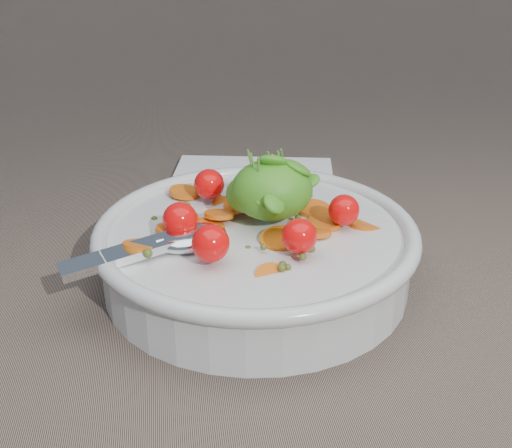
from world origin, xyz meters
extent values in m
plane|color=#796556|center=(0.00, 0.00, 0.00)|extent=(6.00, 6.00, 0.00)
cylinder|color=silver|center=(0.00, 0.02, 0.02)|extent=(0.24, 0.24, 0.05)
torus|color=silver|center=(0.00, 0.02, 0.05)|extent=(0.25, 0.25, 0.01)
cylinder|color=silver|center=(0.00, 0.02, 0.00)|extent=(0.12, 0.12, 0.01)
cylinder|color=brown|center=(0.00, 0.02, 0.02)|extent=(0.22, 0.22, 0.04)
cylinder|color=orange|center=(0.04, 0.01, 0.05)|extent=(0.03, 0.03, 0.01)
cylinder|color=orange|center=(0.02, 0.00, 0.05)|extent=(0.03, 0.03, 0.01)
cylinder|color=orange|center=(0.06, 0.02, 0.05)|extent=(0.04, 0.04, 0.01)
cylinder|color=orange|center=(-0.05, 0.09, 0.05)|extent=(0.04, 0.04, 0.01)
cylinder|color=orange|center=(-0.02, 0.07, 0.04)|extent=(0.03, 0.03, 0.01)
cylinder|color=orange|center=(0.05, 0.05, 0.05)|extent=(0.03, 0.03, 0.01)
cylinder|color=orange|center=(-0.01, 0.05, 0.05)|extent=(0.04, 0.04, 0.01)
cylinder|color=orange|center=(0.01, 0.09, 0.05)|extent=(0.03, 0.03, 0.01)
cylinder|color=orange|center=(0.00, 0.07, 0.04)|extent=(0.03, 0.03, 0.01)
cylinder|color=orange|center=(0.09, 0.02, 0.04)|extent=(0.04, 0.04, 0.01)
cylinder|color=orange|center=(-0.04, 0.03, 0.05)|extent=(0.03, 0.03, 0.01)
cylinder|color=orange|center=(0.00, -0.05, 0.04)|extent=(0.03, 0.03, 0.01)
cylinder|color=orange|center=(-0.06, 0.02, 0.05)|extent=(0.04, 0.04, 0.02)
cylinder|color=orange|center=(-0.09, 0.00, 0.05)|extent=(0.04, 0.03, 0.01)
cylinder|color=orange|center=(-0.03, 0.04, 0.05)|extent=(0.03, 0.03, 0.01)
cylinder|color=orange|center=(-0.04, 0.00, 0.05)|extent=(0.04, 0.04, 0.01)
cylinder|color=orange|center=(-0.06, 0.04, 0.05)|extent=(0.04, 0.04, 0.01)
sphere|color=#47541C|center=(0.01, -0.04, 0.05)|extent=(0.01, 0.01, 0.01)
sphere|color=#47541C|center=(-0.02, 0.09, 0.05)|extent=(0.01, 0.01, 0.01)
sphere|color=#47541C|center=(0.00, -0.02, 0.05)|extent=(0.00, 0.00, 0.00)
sphere|color=#47541C|center=(0.01, -0.04, 0.05)|extent=(0.00, 0.00, 0.00)
sphere|color=#47541C|center=(-0.05, 0.07, 0.05)|extent=(0.01, 0.01, 0.01)
sphere|color=#47541C|center=(0.04, -0.02, 0.05)|extent=(0.01, 0.01, 0.01)
sphere|color=#47541C|center=(-0.03, 0.04, 0.05)|extent=(0.01, 0.01, 0.01)
sphere|color=#47541C|center=(-0.03, 0.11, 0.05)|extent=(0.01, 0.01, 0.01)
sphere|color=#47541C|center=(-0.08, 0.05, 0.05)|extent=(0.01, 0.01, 0.01)
sphere|color=#47541C|center=(-0.08, -0.02, 0.05)|extent=(0.01, 0.01, 0.01)
sphere|color=#47541C|center=(0.04, 0.03, 0.05)|extent=(0.00, 0.00, 0.00)
sphere|color=#47541C|center=(0.04, 0.05, 0.05)|extent=(0.01, 0.01, 0.01)
sphere|color=#47541C|center=(-0.01, 0.05, 0.05)|extent=(0.01, 0.01, 0.01)
sphere|color=#47541C|center=(-0.04, 0.09, 0.05)|extent=(0.00, 0.00, 0.00)
sphere|color=#47541C|center=(-0.03, 0.00, 0.05)|extent=(0.01, 0.01, 0.01)
sphere|color=#47541C|center=(0.03, -0.04, 0.05)|extent=(0.01, 0.01, 0.01)
sphere|color=#47541C|center=(0.01, 0.12, 0.05)|extent=(0.01, 0.01, 0.01)
sphere|color=#47541C|center=(0.01, -0.04, 0.05)|extent=(0.01, 0.01, 0.01)
sphere|color=#47541C|center=(-0.01, -0.01, 0.04)|extent=(0.01, 0.01, 0.01)
sphere|color=red|center=(0.07, 0.01, 0.06)|extent=(0.02, 0.02, 0.02)
sphere|color=red|center=(0.03, 0.06, 0.06)|extent=(0.03, 0.03, 0.03)
sphere|color=red|center=(-0.03, 0.08, 0.06)|extent=(0.03, 0.03, 0.03)
sphere|color=red|center=(-0.06, 0.01, 0.06)|extent=(0.03, 0.03, 0.03)
sphere|color=red|center=(-0.04, -0.03, 0.06)|extent=(0.03, 0.03, 0.03)
sphere|color=red|center=(0.03, -0.03, 0.06)|extent=(0.03, 0.03, 0.03)
ellipsoid|color=#459321|center=(0.01, 0.03, 0.08)|extent=(0.06, 0.06, 0.05)
ellipsoid|color=#459321|center=(0.00, 0.04, 0.07)|extent=(0.04, 0.04, 0.03)
ellipsoid|color=#459321|center=(0.02, 0.02, 0.08)|extent=(0.03, 0.03, 0.02)
ellipsoid|color=#459321|center=(0.02, 0.02, 0.08)|extent=(0.02, 0.02, 0.02)
ellipsoid|color=#459321|center=(0.01, 0.04, 0.09)|extent=(0.02, 0.02, 0.01)
ellipsoid|color=#459321|center=(0.01, 0.00, 0.08)|extent=(0.02, 0.02, 0.02)
ellipsoid|color=#459321|center=(0.03, 0.06, 0.07)|extent=(0.02, 0.02, 0.02)
ellipsoid|color=#459321|center=(0.01, 0.02, 0.09)|extent=(0.02, 0.02, 0.02)
ellipsoid|color=#459321|center=(0.01, 0.04, 0.08)|extent=(0.03, 0.03, 0.02)
ellipsoid|color=#459321|center=(0.01, 0.03, 0.10)|extent=(0.03, 0.02, 0.02)
ellipsoid|color=#459321|center=(0.04, 0.03, 0.08)|extent=(0.02, 0.02, 0.01)
ellipsoid|color=#459321|center=(0.02, 0.04, 0.09)|extent=(0.02, 0.02, 0.02)
ellipsoid|color=#459321|center=(0.01, 0.03, 0.08)|extent=(0.03, 0.03, 0.02)
ellipsoid|color=#459321|center=(0.03, 0.04, 0.08)|extent=(0.02, 0.03, 0.02)
ellipsoid|color=#459321|center=(0.01, 0.03, 0.09)|extent=(0.02, 0.02, 0.02)
ellipsoid|color=#459321|center=(0.00, 0.01, 0.08)|extent=(0.02, 0.03, 0.02)
ellipsoid|color=#459321|center=(0.02, 0.03, 0.08)|extent=(0.03, 0.03, 0.02)
ellipsoid|color=#459321|center=(0.04, 0.04, 0.07)|extent=(0.03, 0.03, 0.02)
ellipsoid|color=#459321|center=(0.03, 0.03, 0.09)|extent=(0.03, 0.03, 0.02)
ellipsoid|color=#459321|center=(0.00, 0.04, 0.08)|extent=(0.02, 0.02, 0.01)
cylinder|color=#4C8C33|center=(0.02, 0.02, 0.09)|extent=(0.01, 0.01, 0.04)
cylinder|color=#4C8C33|center=(0.02, 0.03, 0.09)|extent=(0.02, 0.01, 0.04)
cylinder|color=#4C8C33|center=(0.00, 0.02, 0.09)|extent=(0.00, 0.01, 0.04)
cylinder|color=#4C8C33|center=(0.02, 0.03, 0.09)|extent=(0.01, 0.00, 0.04)
cylinder|color=#4C8C33|center=(0.03, 0.04, 0.09)|extent=(0.01, 0.01, 0.04)
cylinder|color=#4C8C33|center=(0.00, 0.03, 0.09)|extent=(0.01, 0.01, 0.04)
cylinder|color=#4C8C33|center=(0.00, 0.04, 0.09)|extent=(0.01, 0.00, 0.04)
ellipsoid|color=silver|center=(-0.05, 0.00, 0.05)|extent=(0.06, 0.05, 0.02)
cube|color=silver|center=(-0.09, -0.01, 0.05)|extent=(0.11, 0.05, 0.02)
cylinder|color=silver|center=(-0.07, 0.00, 0.05)|extent=(0.02, 0.02, 0.01)
cube|color=white|center=(0.02, 0.21, 0.00)|extent=(0.20, 0.19, 0.01)
camera|label=1|loc=(-0.06, -0.42, 0.27)|focal=45.00mm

